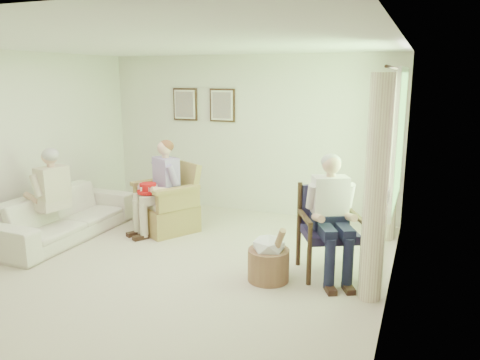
{
  "coord_description": "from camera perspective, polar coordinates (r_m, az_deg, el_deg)",
  "views": [
    {
      "loc": [
        2.75,
        -4.5,
        2.27
      ],
      "look_at": [
        0.73,
        0.55,
        1.05
      ],
      "focal_mm": 35.0,
      "sensor_mm": 36.0,
      "label": 1
    }
  ],
  "objects": [
    {
      "name": "floor",
      "position": [
        5.74,
        -9.03,
        -10.83
      ],
      "size": [
        5.5,
        5.5,
        0.0
      ],
      "primitive_type": "plane",
      "color": "beige",
      "rests_on": "ground"
    },
    {
      "name": "back_wall",
      "position": [
        7.81,
        0.99,
        5.52
      ],
      "size": [
        5.0,
        0.04,
        2.6
      ],
      "primitive_type": "cube",
      "color": "silver",
      "rests_on": "ground"
    },
    {
      "name": "right_wall",
      "position": [
        4.61,
        18.19,
        -0.16
      ],
      "size": [
        0.04,
        5.5,
        2.6
      ],
      "primitive_type": "cube",
      "color": "silver",
      "rests_on": "ground"
    },
    {
      "name": "ceiling",
      "position": [
        5.28,
        -10.04,
        16.04
      ],
      "size": [
        5.0,
        5.5,
        0.02
      ],
      "primitive_type": "cube",
      "color": "white",
      "rests_on": "back_wall"
    },
    {
      "name": "window",
      "position": [
        5.74,
        18.86,
        5.12
      ],
      "size": [
        0.13,
        2.5,
        1.63
      ],
      "color": "#2D6B23",
      "rests_on": "right_wall"
    },
    {
      "name": "curtain_left",
      "position": [
        4.87,
        16.25,
        -1.19
      ],
      "size": [
        0.34,
        0.34,
        2.3
      ],
      "primitive_type": "cylinder",
      "color": "#F7F1C1",
      "rests_on": "ground"
    },
    {
      "name": "curtain_right",
      "position": [
        6.78,
        17.94,
        2.52
      ],
      "size": [
        0.34,
        0.34,
        2.3
      ],
      "primitive_type": "cylinder",
      "color": "#F7F1C1",
      "rests_on": "ground"
    },
    {
      "name": "framed_print_left",
      "position": [
        8.21,
        -6.72,
        9.15
      ],
      "size": [
        0.45,
        0.05,
        0.55
      ],
      "color": "#382114",
      "rests_on": "back_wall"
    },
    {
      "name": "framed_print_right",
      "position": [
        7.9,
        -2.19,
        9.09
      ],
      "size": [
        0.45,
        0.05,
        0.55
      ],
      "color": "#382114",
      "rests_on": "back_wall"
    },
    {
      "name": "wicker_armchair",
      "position": [
        7.07,
        -8.79,
        -3.51
      ],
      "size": [
        0.79,
        0.78,
        1.01
      ],
      "rotation": [
        0.0,
        0.0,
        -0.52
      ],
      "color": "tan",
      "rests_on": "ground"
    },
    {
      "name": "wood_armchair",
      "position": [
        5.58,
        11.07,
        -5.54
      ],
      "size": [
        0.65,
        0.61,
        1.01
      ],
      "rotation": [
        0.0,
        0.0,
        0.47
      ],
      "color": "black",
      "rests_on": "ground"
    },
    {
      "name": "sofa",
      "position": [
        7.12,
        -20.75,
        -4.07
      ],
      "size": [
        2.21,
        0.86,
        0.65
      ],
      "primitive_type": "imported",
      "rotation": [
        0.0,
        0.0,
        1.57
      ],
      "color": "white",
      "rests_on": "ground"
    },
    {
      "name": "person_wicker",
      "position": [
        6.85,
        -9.49,
        -0.12
      ],
      "size": [
        0.4,
        0.63,
        1.34
      ],
      "rotation": [
        0.0,
        0.0,
        -0.52
      ],
      "color": "beige",
      "rests_on": "ground"
    },
    {
      "name": "person_dark",
      "position": [
        5.34,
        10.85,
        -3.36
      ],
      "size": [
        0.4,
        0.62,
        1.39
      ],
      "rotation": [
        0.0,
        0.0,
        0.47
      ],
      "color": "#181B35",
      "rests_on": "ground"
    },
    {
      "name": "person_sofa",
      "position": [
        6.85,
        -22.31,
        -1.19
      ],
      "size": [
        0.42,
        0.62,
        1.29
      ],
      "rotation": [
        0.0,
        0.0,
        -1.75
      ],
      "color": "beige",
      "rests_on": "ground"
    },
    {
      "name": "red_hat",
      "position": [
        6.79,
        -11.15,
        -1.08
      ],
      "size": [
        0.31,
        0.31,
        0.14
      ],
      "color": "#B71212",
      "rests_on": "person_wicker"
    },
    {
      "name": "hatbox",
      "position": [
        5.33,
        3.53,
        -9.43
      ],
      "size": [
        0.62,
        0.62,
        0.69
      ],
      "color": "tan",
      "rests_on": "ground"
    }
  ]
}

